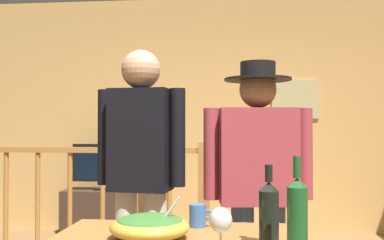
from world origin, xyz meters
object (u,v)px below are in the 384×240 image
(stair_railing, at_px, (108,191))
(wine_bottle_dark, at_px, (269,213))
(framed_picture, at_px, (295,99))
(person_standing_right, at_px, (258,174))
(salad_bowl, at_px, (150,226))
(person_standing_left, at_px, (141,167))
(tv_console, at_px, (104,212))
(wine_bottle_green, at_px, (297,218))
(wine_glass, at_px, (221,221))
(mug_blue, at_px, (198,215))
(flat_screen_tv, at_px, (103,163))

(stair_railing, bearing_deg, wine_bottle_dark, -59.91)
(framed_picture, xyz_separation_m, person_standing_right, (-0.55, -2.71, -0.60))
(salad_bowl, height_order, person_standing_left, person_standing_left)
(tv_console, relative_size, wine_bottle_green, 2.46)
(wine_glass, bearing_deg, person_standing_left, 119.41)
(framed_picture, height_order, person_standing_left, framed_picture)
(mug_blue, bearing_deg, wine_glass, -73.18)
(tv_console, relative_size, wine_bottle_dark, 2.81)
(framed_picture, bearing_deg, mug_blue, -104.90)
(framed_picture, height_order, mug_blue, framed_picture)
(salad_bowl, distance_m, wine_bottle_dark, 0.50)
(framed_picture, distance_m, salad_bowl, 3.68)
(wine_bottle_green, bearing_deg, wine_glass, 157.53)
(mug_blue, bearing_deg, tv_console, 114.74)
(framed_picture, distance_m, flat_screen_tv, 2.34)
(wine_glass, xyz_separation_m, wine_bottle_dark, (0.19, 0.07, 0.02))
(framed_picture, relative_size, salad_bowl, 1.61)
(salad_bowl, bearing_deg, person_standing_left, 105.18)
(mug_blue, bearing_deg, person_standing_right, 58.30)
(salad_bowl, height_order, wine_bottle_green, wine_bottle_green)
(stair_railing, xyz_separation_m, person_standing_right, (1.30, -1.43, 0.31))
(tv_console, distance_m, wine_glass, 3.67)
(salad_bowl, relative_size, wine_bottle_green, 0.91)
(framed_picture, relative_size, flat_screen_tv, 0.78)
(tv_console, bearing_deg, person_standing_right, -55.85)
(tv_console, relative_size, person_standing_left, 0.54)
(stair_railing, relative_size, person_standing_left, 1.54)
(wine_bottle_dark, height_order, person_standing_left, person_standing_left)
(wine_glass, bearing_deg, framed_picture, 78.54)
(wine_bottle_dark, distance_m, mug_blue, 0.46)
(wine_bottle_green, bearing_deg, tv_console, 116.83)
(salad_bowl, relative_size, person_standing_right, 0.21)
(wine_glass, distance_m, person_standing_left, 1.03)
(stair_railing, relative_size, person_standing_right, 1.62)
(framed_picture, distance_m, wine_bottle_green, 3.80)
(tv_console, xyz_separation_m, wine_bottle_dark, (1.65, -3.24, 0.62))
(tv_console, xyz_separation_m, wine_glass, (1.46, -3.31, 0.60))
(mug_blue, bearing_deg, framed_picture, 75.10)
(framed_picture, xyz_separation_m, person_standing_left, (-1.23, -2.71, -0.57))
(wine_glass, relative_size, mug_blue, 1.44)
(stair_railing, xyz_separation_m, person_standing_left, (0.62, -1.43, 0.35))
(stair_railing, distance_m, person_standing_right, 1.96)
(wine_glass, distance_m, person_standing_right, 0.91)
(wine_bottle_green, distance_m, person_standing_left, 1.27)
(tv_console, relative_size, flat_screen_tv, 1.30)
(framed_picture, distance_m, stair_railing, 2.43)
(framed_picture, distance_m, wine_glass, 3.74)
(wine_bottle_dark, relative_size, wine_bottle_green, 0.88)
(flat_screen_tv, xyz_separation_m, mug_blue, (1.34, -2.88, -0.01))
(stair_railing, distance_m, wine_bottle_dark, 2.61)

